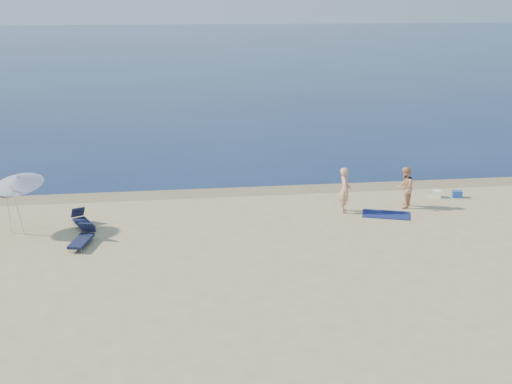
# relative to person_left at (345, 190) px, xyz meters

# --- Properties ---
(sea) EXTENTS (240.00, 160.00, 0.01)m
(sea) POSITION_rel_person_left_xyz_m (-2.29, 84.03, -0.94)
(sea) COLOR #0B1C45
(sea) RESTS_ON ground
(wet_sand_strip) EXTENTS (240.00, 1.60, 0.00)m
(wet_sand_strip) POSITION_rel_person_left_xyz_m (-2.29, 3.43, -0.94)
(wet_sand_strip) COLOR #847254
(wet_sand_strip) RESTS_ON ground
(person_left) EXTENTS (0.58, 0.76, 1.89)m
(person_left) POSITION_rel_person_left_xyz_m (0.00, 0.00, 0.00)
(person_left) COLOR tan
(person_left) RESTS_ON ground
(person_right) EXTENTS (0.99, 1.07, 1.76)m
(person_right) POSITION_rel_person_left_xyz_m (2.65, 0.23, -0.07)
(person_right) COLOR tan
(person_right) RESTS_ON ground
(beach_towel) EXTENTS (2.14, 1.62, 0.03)m
(beach_towel) POSITION_rel_person_left_xyz_m (1.61, -0.61, -0.93)
(beach_towel) COLOR #0F164E
(beach_towel) RESTS_ON ground
(white_bag) EXTENTS (0.46, 0.43, 0.31)m
(white_bag) POSITION_rel_person_left_xyz_m (4.60, 1.39, -0.79)
(white_bag) COLOR white
(white_bag) RESTS_ON ground
(blue_cooler) EXTENTS (0.49, 0.40, 0.30)m
(blue_cooler) POSITION_rel_person_left_xyz_m (5.47, 1.25, -0.79)
(blue_cooler) COLOR blue
(blue_cooler) RESTS_ON ground
(umbrella_near) EXTENTS (2.41, 2.42, 2.43)m
(umbrella_near) POSITION_rel_person_left_xyz_m (-12.66, -0.71, 1.10)
(umbrella_near) COLOR silver
(umbrella_near) RESTS_ON ground
(umbrella_far) EXTENTS (1.62, 1.64, 2.13)m
(umbrella_far) POSITION_rel_person_left_xyz_m (-13.07, -0.64, 0.90)
(umbrella_far) COLOR silver
(umbrella_far) RESTS_ON ground
(lounger_left) EXTENTS (1.08, 1.60, 0.68)m
(lounger_left) POSITION_rel_person_left_xyz_m (-10.49, -0.47, -0.70)
(lounger_left) COLOR #141938
(lounger_left) RESTS_ON ground
(lounger_right) EXTENTS (0.87, 1.66, 0.70)m
(lounger_right) POSITION_rel_person_left_xyz_m (-10.27, -2.33, -0.69)
(lounger_right) COLOR #151A39
(lounger_right) RESTS_ON ground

